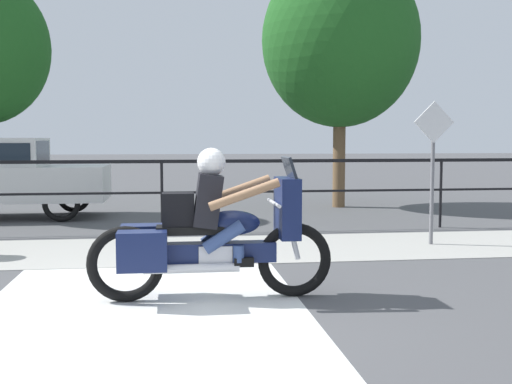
% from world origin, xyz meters
% --- Properties ---
extents(ground_plane, '(120.00, 120.00, 0.00)m').
position_xyz_m(ground_plane, '(0.00, 0.00, 0.00)').
color(ground_plane, '#4C4C4F').
extents(sidewalk_band, '(44.00, 2.40, 0.01)m').
position_xyz_m(sidewalk_band, '(0.00, 3.40, 0.01)').
color(sidewalk_band, '#A8A59E').
rests_on(sidewalk_band, ground).
extents(crosswalk_band, '(3.13, 6.00, 0.01)m').
position_xyz_m(crosswalk_band, '(-0.12, -0.20, 0.00)').
color(crosswalk_band, silver).
rests_on(crosswalk_band, ground).
extents(fence_railing, '(36.00, 0.05, 1.28)m').
position_xyz_m(fence_railing, '(0.00, 5.21, 1.00)').
color(fence_railing, black).
rests_on(fence_railing, ground).
extents(motorcycle, '(2.51, 0.76, 1.56)m').
position_xyz_m(motorcycle, '(0.54, 0.46, 0.69)').
color(motorcycle, black).
rests_on(motorcycle, ground).
extents(street_sign, '(0.64, 0.06, 2.21)m').
position_xyz_m(street_sign, '(4.15, 3.38, 1.37)').
color(street_sign, slate).
rests_on(street_sign, ground).
extents(tree_behind_sign, '(3.70, 3.70, 5.98)m').
position_xyz_m(tree_behind_sign, '(4.15, 8.90, 3.93)').
color(tree_behind_sign, brown).
rests_on(tree_behind_sign, ground).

